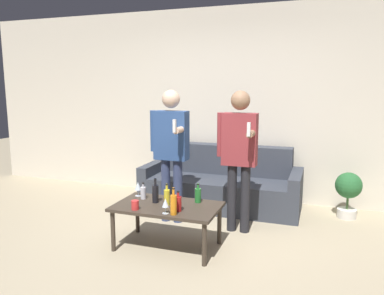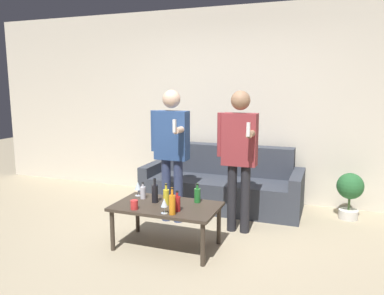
{
  "view_description": "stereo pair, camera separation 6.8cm",
  "coord_description": "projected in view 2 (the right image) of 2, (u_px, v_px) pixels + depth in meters",
  "views": [
    {
      "loc": [
        1.32,
        -3.08,
        1.62
      ],
      "look_at": [
        -0.02,
        0.72,
        0.95
      ],
      "focal_mm": 35.0,
      "sensor_mm": 36.0,
      "label": 1
    },
    {
      "loc": [
        1.38,
        -3.06,
        1.62
      ],
      "look_at": [
        -0.02,
        0.72,
        0.95
      ],
      "focal_mm": 35.0,
      "sensor_mm": 36.0,
      "label": 2
    }
  ],
  "objects": [
    {
      "name": "bottle_yellow",
      "position": [
        177.0,
        203.0,
        3.54
      ],
      "size": [
        0.06,
        0.06,
        0.2
      ],
      "color": "#B21E1E",
      "rests_on": "coffee_table"
    },
    {
      "name": "bottle_red",
      "position": [
        197.0,
        195.0,
        3.8
      ],
      "size": [
        0.06,
        0.06,
        0.2
      ],
      "color": "#23752D",
      "rests_on": "coffee_table"
    },
    {
      "name": "ground_plane",
      "position": [
        168.0,
        257.0,
        3.57
      ],
      "size": [
        16.0,
        16.0,
        0.0
      ],
      "primitive_type": "plane",
      "color": "tan"
    },
    {
      "name": "bottle_clear",
      "position": [
        143.0,
        192.0,
        3.93
      ],
      "size": [
        0.06,
        0.06,
        0.18
      ],
      "color": "silver",
      "rests_on": "coffee_table"
    },
    {
      "name": "cup_on_table",
      "position": [
        134.0,
        205.0,
        3.6
      ],
      "size": [
        0.07,
        0.07,
        0.09
      ],
      "color": "red",
      "rests_on": "coffee_table"
    },
    {
      "name": "coffee_table",
      "position": [
        166.0,
        209.0,
        3.74
      ],
      "size": [
        1.04,
        0.62,
        0.44
      ],
      "color": "#3D3328",
      "rests_on": "ground_plane"
    },
    {
      "name": "bottle_orange",
      "position": [
        166.0,
        197.0,
        3.72
      ],
      "size": [
        0.06,
        0.06,
        0.22
      ],
      "color": "yellow",
      "rests_on": "coffee_table"
    },
    {
      "name": "couch",
      "position": [
        223.0,
        185.0,
        5.06
      ],
      "size": [
        2.09,
        0.81,
        0.8
      ],
      "color": "#383D47",
      "rests_on": "ground_plane"
    },
    {
      "name": "person_standing_right",
      "position": [
        239.0,
        149.0,
        4.06
      ],
      "size": [
        0.44,
        0.4,
        1.57
      ],
      "color": "#232328",
      "rests_on": "ground_plane"
    },
    {
      "name": "wine_glass_near",
      "position": [
        138.0,
        186.0,
        4.03
      ],
      "size": [
        0.07,
        0.07,
        0.15
      ],
      "color": "silver",
      "rests_on": "coffee_table"
    },
    {
      "name": "person_standing_left",
      "position": [
        171.0,
        145.0,
        4.38
      ],
      "size": [
        0.46,
        0.41,
        1.57
      ],
      "color": "navy",
      "rests_on": "ground_plane"
    },
    {
      "name": "wall_back",
      "position": [
        228.0,
        105.0,
        5.34
      ],
      "size": [
        8.0,
        0.06,
        2.7
      ],
      "color": "beige",
      "rests_on": "ground_plane"
    },
    {
      "name": "potted_plant",
      "position": [
        350.0,
        190.0,
        4.55
      ],
      "size": [
        0.32,
        0.32,
        0.57
      ],
      "color": "silver",
      "rests_on": "ground_plane"
    },
    {
      "name": "wine_glass_far",
      "position": [
        164.0,
        203.0,
        3.47
      ],
      "size": [
        0.06,
        0.06,
        0.15
      ],
      "color": "silver",
      "rests_on": "coffee_table"
    },
    {
      "name": "bottle_green",
      "position": [
        172.0,
        204.0,
        3.44
      ],
      "size": [
        0.06,
        0.06,
        0.26
      ],
      "color": "orange",
      "rests_on": "coffee_table"
    },
    {
      "name": "bottle_dark",
      "position": [
        155.0,
        193.0,
        3.8
      ],
      "size": [
        0.06,
        0.06,
        0.25
      ],
      "color": "black",
      "rests_on": "coffee_table"
    }
  ]
}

